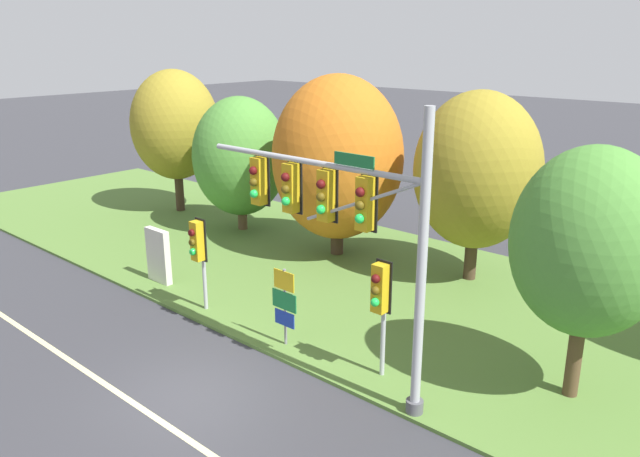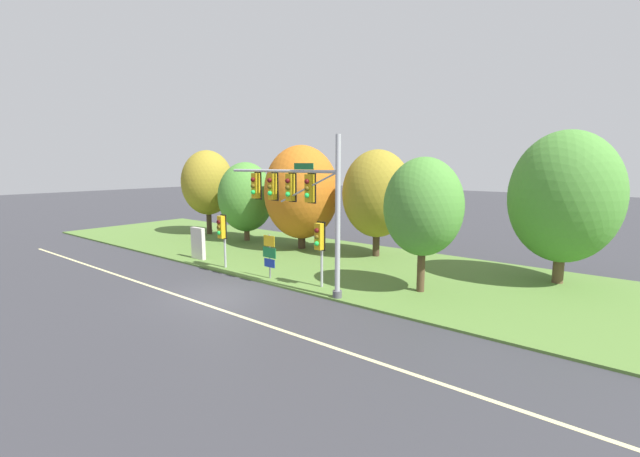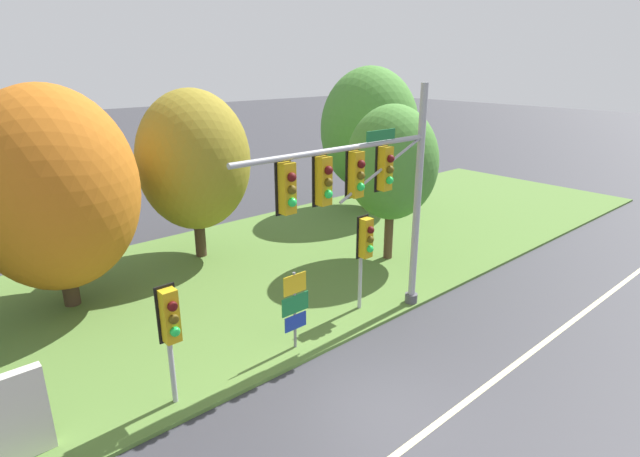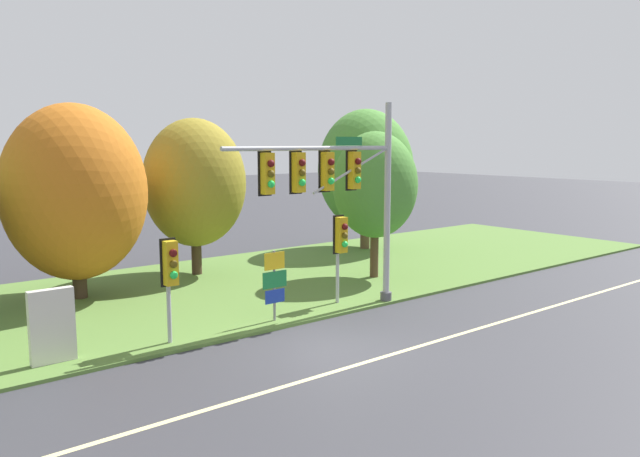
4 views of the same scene
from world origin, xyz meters
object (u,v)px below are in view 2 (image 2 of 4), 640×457
(tree_mid_verge, at_px, (377,194))
(tree_tall_centre, at_px, (423,207))
(traffic_signal_mast, at_px, (298,197))
(tree_behind_signpost, at_px, (301,192))
(info_kiosk, at_px, (198,243))
(route_sign_post, at_px, (269,253))
(tree_left_of_mast, at_px, (246,197))
(pedestrian_signal_further_along, at_px, (222,230))
(tree_nearest_road, at_px, (208,183))
(pedestrian_signal_near_kerb, at_px, (320,240))
(tree_right_far, at_px, (565,197))

(tree_mid_verge, height_order, tree_tall_centre, tree_mid_verge)
(traffic_signal_mast, relative_size, tree_behind_signpost, 1.00)
(tree_mid_verge, distance_m, info_kiosk, 11.23)
(route_sign_post, bearing_deg, info_kiosk, 176.35)
(route_sign_post, xyz_separation_m, info_kiosk, (-6.52, 0.42, -0.35))
(tree_left_of_mast, bearing_deg, route_sign_post, -35.70)
(tree_mid_verge, bearing_deg, tree_tall_centre, -43.15)
(pedestrian_signal_further_along, height_order, tree_behind_signpost, tree_behind_signpost)
(route_sign_post, height_order, tree_mid_verge, tree_mid_verge)
(tree_left_of_mast, bearing_deg, traffic_signal_mast, -31.29)
(route_sign_post, xyz_separation_m, tree_nearest_road, (-13.66, 6.55, 2.86))
(route_sign_post, relative_size, tree_nearest_road, 0.33)
(pedestrian_signal_further_along, height_order, route_sign_post, pedestrian_signal_further_along)
(pedestrian_signal_near_kerb, relative_size, tree_mid_verge, 0.47)
(tree_left_of_mast, distance_m, tree_tall_centre, 16.36)
(pedestrian_signal_further_along, height_order, tree_right_far, tree_right_far)
(route_sign_post, distance_m, info_kiosk, 6.54)
(traffic_signal_mast, bearing_deg, pedestrian_signal_near_kerb, 45.54)
(pedestrian_signal_near_kerb, relative_size, tree_tall_centre, 0.51)
(tree_tall_centre, bearing_deg, tree_left_of_mast, 166.59)
(traffic_signal_mast, distance_m, tree_nearest_road, 17.39)
(pedestrian_signal_further_along, bearing_deg, tree_mid_verge, 58.26)
(tree_mid_verge, bearing_deg, pedestrian_signal_near_kerb, -78.25)
(traffic_signal_mast, height_order, tree_mid_verge, traffic_signal_mast)
(tree_nearest_road, height_order, tree_tall_centre, tree_nearest_road)
(route_sign_post, relative_size, tree_right_far, 0.31)
(route_sign_post, height_order, tree_tall_centre, tree_tall_centre)
(tree_nearest_road, xyz_separation_m, info_kiosk, (7.14, -6.13, -3.21))
(tree_right_far, bearing_deg, route_sign_post, -144.42)
(tree_mid_verge, relative_size, tree_right_far, 0.90)
(tree_behind_signpost, bearing_deg, tree_left_of_mast, -177.08)
(tree_nearest_road, relative_size, tree_tall_centre, 1.13)
(tree_nearest_road, bearing_deg, pedestrian_signal_near_kerb, -20.60)
(route_sign_post, distance_m, tree_mid_verge, 8.35)
(traffic_signal_mast, distance_m, route_sign_post, 3.73)
(pedestrian_signal_further_along, xyz_separation_m, tree_nearest_road, (-10.14, 6.67, 2.03))
(tree_mid_verge, xyz_separation_m, tree_tall_centre, (5.46, -5.12, -0.05))
(tree_nearest_road, bearing_deg, tree_mid_verge, 4.87)
(tree_left_of_mast, distance_m, info_kiosk, 6.97)
(pedestrian_signal_further_along, bearing_deg, tree_behind_signpost, 92.39)
(pedestrian_signal_further_along, distance_m, tree_mid_verge, 9.51)
(tree_tall_centre, relative_size, info_kiosk, 3.15)
(info_kiosk, bearing_deg, route_sign_post, -3.65)
(tree_right_far, bearing_deg, tree_nearest_road, -176.33)
(tree_tall_centre, relative_size, tree_right_far, 0.83)
(route_sign_post, distance_m, tree_right_far, 14.30)
(pedestrian_signal_near_kerb, bearing_deg, tree_left_of_mast, 152.69)
(tree_tall_centre, height_order, info_kiosk, tree_tall_centre)
(route_sign_post, distance_m, tree_tall_centre, 7.79)
(tree_nearest_road, bearing_deg, tree_tall_centre, -10.60)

